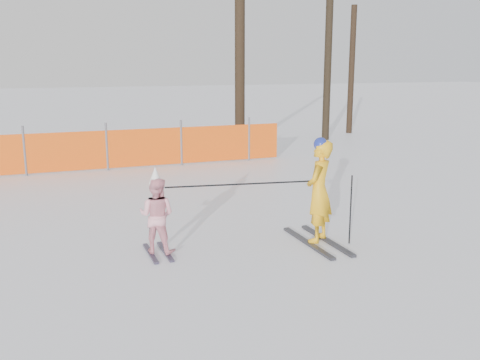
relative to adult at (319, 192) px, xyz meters
The scene contains 5 objects.
ground 1.39m from the adult, behind, with size 120.00×120.00×0.00m, color white.
adult is the anchor object (origin of this frame).
child 2.48m from the adult, behind, with size 0.69×0.87×1.30m.
ski_poles 0.68m from the adult, behind, with size 2.78×0.61×1.08m.
tree_trunks 11.11m from the adult, 66.70° to the left, with size 5.87×2.52×7.03m.
Camera 1 is at (-2.84, -6.97, 2.74)m, focal length 40.00 mm.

